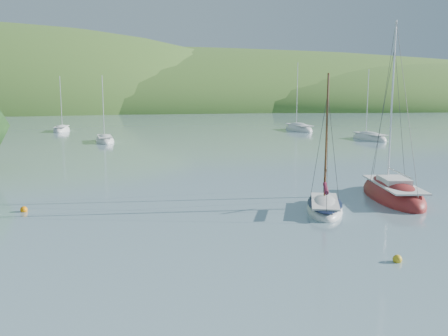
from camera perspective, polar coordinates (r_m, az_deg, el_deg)
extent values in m
plane|color=slate|center=(23.44, 4.00, -8.81)|extent=(700.00, 700.00, 0.00)
ellipsoid|color=#3A6125|center=(191.80, -8.75, 6.92)|extent=(440.00, 110.00, 44.00)
ellipsoid|color=#3A6125|center=(205.33, 17.52, 6.75)|extent=(240.00, 100.00, 34.00)
ellipsoid|color=silver|center=(30.29, 11.42, -4.62)|extent=(3.85, 6.00, 1.38)
cube|color=silver|center=(30.06, 11.46, -3.75)|extent=(2.93, 4.66, 0.10)
cylinder|color=brown|center=(30.25, 11.63, 3.46)|extent=(0.12, 0.12, 7.51)
ellipsoid|color=black|center=(30.19, 11.44, -3.89)|extent=(3.79, 5.93, 0.24)
cylinder|color=maroon|center=(29.32, 11.55, -2.26)|extent=(1.14, 2.63, 0.24)
ellipsoid|color=maroon|center=(34.72, 18.69, -3.05)|extent=(4.20, 8.82, 2.33)
cube|color=silver|center=(34.40, 18.85, -1.78)|extent=(3.18, 6.86, 0.10)
cylinder|color=silver|center=(34.96, 18.63, 7.07)|extent=(0.12, 0.12, 10.58)
cube|color=silver|center=(34.36, 18.87, -1.38)|extent=(1.94, 2.59, 0.42)
cylinder|color=silver|center=(33.47, 19.43, -0.52)|extent=(0.73, 4.03, 0.09)
ellipsoid|color=silver|center=(68.85, -13.47, 3.02)|extent=(3.12, 6.97, 1.84)
cube|color=silver|center=(68.66, -13.48, 3.55)|extent=(2.35, 5.42, 0.10)
cylinder|color=silver|center=(69.34, -13.65, 6.91)|extent=(0.12, 0.12, 8.09)
ellipsoid|color=silver|center=(85.76, 8.54, 4.36)|extent=(3.77, 8.93, 2.37)
cube|color=silver|center=(85.53, 8.60, 4.91)|extent=(2.83, 6.96, 0.10)
cylinder|color=silver|center=(86.43, 8.36, 8.40)|extent=(0.12, 0.12, 10.45)
ellipsoid|color=silver|center=(87.78, -18.07, 4.10)|extent=(2.65, 7.01, 1.89)
cube|color=silver|center=(87.60, -18.11, 4.53)|extent=(1.99, 5.47, 0.10)
cylinder|color=silver|center=(88.35, -18.14, 7.24)|extent=(0.12, 0.12, 8.33)
ellipsoid|color=silver|center=(72.86, 16.27, 3.24)|extent=(3.36, 7.65, 2.03)
cube|color=silver|center=(72.67, 16.36, 3.79)|extent=(2.53, 5.96, 0.10)
cylinder|color=silver|center=(73.29, 16.07, 7.30)|extent=(0.12, 0.12, 8.91)
sphere|color=gold|center=(22.44, 19.20, -9.82)|extent=(0.39, 0.39, 0.39)
sphere|color=orange|center=(34.64, 17.99, -3.12)|extent=(0.48, 0.48, 0.48)
sphere|color=orange|center=(31.72, -21.91, -4.45)|extent=(0.41, 0.41, 0.41)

